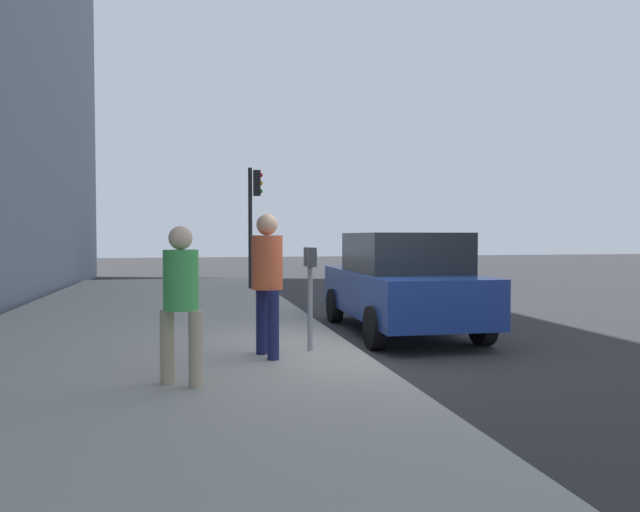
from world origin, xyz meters
The scene contains 7 objects.
ground_plane centered at (0.00, 0.00, 0.00)m, with size 80.00×80.00×0.00m, color #2B2B2D.
sidewalk_slab centered at (0.00, 3.00, 0.07)m, with size 28.00×6.00×0.15m, color gray.
parking_meter centered at (-0.19, 0.68, 1.17)m, with size 0.36×0.12×1.41m.
pedestrian_at_meter centered at (-0.47, 1.31, 1.25)m, with size 0.54×0.40×1.85m.
pedestrian_bystander centered at (-1.71, 2.37, 1.12)m, with size 0.36×0.44×1.67m.
parked_sedan_near centered at (1.77, -1.35, 0.89)m, with size 4.45×2.06×1.77m.
traffic_signal centered at (9.47, 0.45, 2.58)m, with size 0.24×0.44×3.60m.
Camera 1 is at (-7.93, 2.25, 1.71)m, focal length 32.62 mm.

